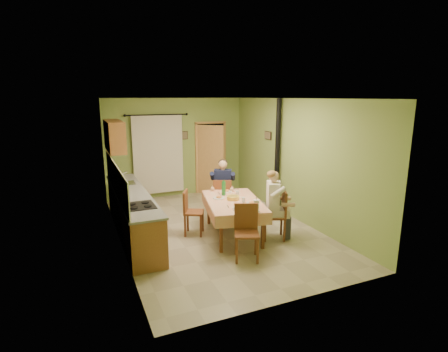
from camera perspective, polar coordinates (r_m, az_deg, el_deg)
name	(u,v)px	position (r m, az deg, el deg)	size (l,w,h in m)	color
floor	(215,229)	(7.75, -1.42, -8.63)	(4.00, 6.00, 0.01)	tan
room_shell	(215,147)	(7.28, -1.50, 4.81)	(4.04, 6.04, 2.82)	#8AA554
kitchen_run	(132,213)	(7.54, -14.79, -5.80)	(0.64, 3.64, 1.56)	brown
upper_cabinets	(114,136)	(8.49, -17.48, 6.26)	(0.35, 1.40, 0.70)	brown
curtain	(158,154)	(9.96, -10.68, 3.53)	(1.70, 0.07, 2.22)	black
doorway	(211,158)	(10.37, -2.20, 2.92)	(0.96, 0.62, 2.15)	black
dining_table	(233,218)	(7.30, 1.53, -6.84)	(1.43, 1.98, 0.76)	tan
tableware	(236,199)	(7.07, 1.94, -3.79)	(0.70, 1.67, 0.33)	white
chair_far	(223,207)	(8.29, -0.20, -5.04)	(0.56, 0.56, 0.98)	brown
chair_near	(246,243)	(6.32, 3.68, -10.94)	(0.55, 0.55, 0.98)	brown
chair_right	(274,225)	(7.25, 8.22, -7.86)	(0.58, 0.58, 1.01)	brown
chair_left	(193,221)	(7.41, -5.02, -7.32)	(0.52, 0.52, 0.94)	brown
man_far	(223,182)	(8.15, -0.20, -1.06)	(0.65, 0.61, 1.39)	#141938
man_right	(275,197)	(7.06, 8.25, -3.40)	(0.60, 0.65, 1.39)	silver
stove_flue	(277,171)	(8.80, 8.61, 0.82)	(0.24, 0.24, 2.80)	black
picture_back	(185,135)	(10.16, -6.46, 6.62)	(0.19, 0.03, 0.23)	black
picture_right	(268,135)	(9.22, 7.18, 6.60)	(0.03, 0.31, 0.21)	brown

